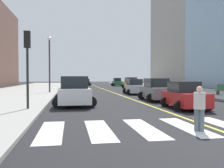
# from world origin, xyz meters

# --- Properties ---
(sidewalk_kerb_west) EXTENTS (10.00, 120.00, 0.15)m
(sidewalk_kerb_west) POSITION_xyz_m (-12.20, 20.00, 0.07)
(sidewalk_kerb_west) COLOR #9E9B93
(sidewalk_kerb_west) RESTS_ON ground
(crosswalk_paint) EXTENTS (13.50, 4.00, 0.01)m
(crosswalk_paint) POSITION_xyz_m (0.00, 4.00, 0.01)
(crosswalk_paint) COLOR silver
(crosswalk_paint) RESTS_ON ground
(lane_divider_paint) EXTENTS (0.16, 80.00, 0.01)m
(lane_divider_paint) POSITION_xyz_m (0.00, 40.00, 0.01)
(lane_divider_paint) COLOR yellow
(lane_divider_paint) RESTS_ON ground
(parking_garage_concrete) EXTENTS (18.00, 24.00, 29.27)m
(parking_garage_concrete) POSITION_xyz_m (28.63, 58.33, 14.64)
(parking_garage_concrete) COLOR #9E9B93
(parking_garage_concrete) RESTS_ON ground
(car_black_nearest) EXTENTS (2.37, 3.77, 1.68)m
(car_black_nearest) POSITION_xyz_m (-1.83, 54.55, 0.78)
(car_black_nearest) COLOR black
(car_black_nearest) RESTS_ON ground
(car_gray_second) EXTENTS (2.73, 4.35, 1.93)m
(car_gray_second) POSITION_xyz_m (1.84, 15.10, 0.90)
(car_gray_second) COLOR slate
(car_gray_second) RESTS_ON ground
(car_yellow_third) EXTENTS (2.84, 4.53, 2.02)m
(car_yellow_third) POSITION_xyz_m (5.00, 37.04, 0.94)
(car_yellow_third) COLOR gold
(car_yellow_third) RESTS_ON ground
(car_red_fourth) EXTENTS (2.54, 3.99, 1.76)m
(car_red_fourth) POSITION_xyz_m (1.70, 9.48, 0.82)
(car_red_fourth) COLOR red
(car_red_fourth) RESTS_ON ground
(car_white_fifth) EXTENTS (2.96, 4.71, 2.10)m
(car_white_fifth) POSITION_xyz_m (-5.32, 12.32, 0.98)
(car_white_fifth) COLOR silver
(car_white_fifth) RESTS_ON ground
(car_green_sixth) EXTENTS (2.73, 4.25, 1.86)m
(car_green_sixth) POSITION_xyz_m (5.11, 50.77, 0.87)
(car_green_sixth) COLOR #236B42
(car_green_sixth) RESTS_ON ground
(car_silver_seventh) EXTENTS (2.63, 4.13, 1.82)m
(car_silver_seventh) POSITION_xyz_m (2.02, 23.24, 0.85)
(car_silver_seventh) COLOR #B7B7BC
(car_silver_seventh) RESTS_ON ground
(traffic_light_far_corner) EXTENTS (0.36, 0.41, 4.62)m
(traffic_light_far_corner) POSITION_xyz_m (-8.09, 9.91, 3.40)
(traffic_light_far_corner) COLOR black
(traffic_light_far_corner) RESTS_ON sidewalk_kerb_west
(park_bench) EXTENTS (1.82, 0.61, 1.12)m
(park_bench) POSITION_xyz_m (10.54, 18.42, 0.69)
(park_bench) COLOR #33603D
(park_bench) RESTS_ON sidewalk_kerb_east
(pedestrian_crossing) EXTENTS (0.42, 0.42, 1.70)m
(pedestrian_crossing) POSITION_xyz_m (-0.83, 3.09, 0.94)
(pedestrian_crossing) COLOR slate
(pedestrian_crossing) RESTS_ON ground
(street_lamp) EXTENTS (0.44, 0.44, 6.94)m
(street_lamp) POSITION_xyz_m (-8.16, 26.59, 4.28)
(street_lamp) COLOR #38383D
(street_lamp) RESTS_ON sidewalk_kerb_west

